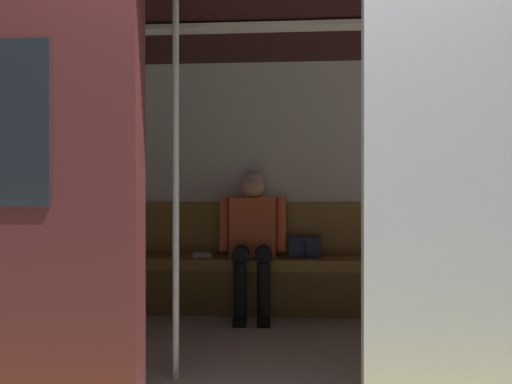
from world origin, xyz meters
The scene contains 6 objects.
train_car centered at (0.07, -1.16, 1.49)m, with size 6.40×2.64×2.26m.
bench_seat centered at (0.00, -2.13, 0.35)m, with size 3.01×0.44×0.46m.
person_seated centered at (0.18, -2.08, 0.68)m, with size 0.55×0.69×1.19m.
handbag centered at (-0.25, -2.20, 0.54)m, with size 0.26×0.15×0.17m.
book centered at (0.62, -2.20, 0.47)m, with size 0.15×0.22×0.03m, color silver.
grab_pole_door centered at (0.44, -0.46, 1.06)m, with size 0.04×0.04×2.12m, color silver.
Camera 1 is at (-0.25, 2.57, 1.03)m, focal length 39.97 mm.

